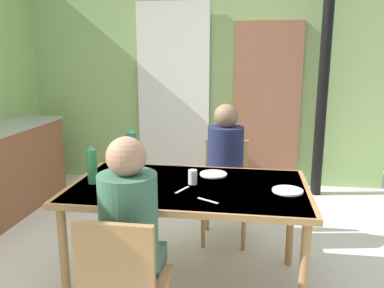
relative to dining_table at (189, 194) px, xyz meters
The scene contains 19 objects.
wall_back 2.53m from the dining_table, 96.18° to the left, with size 4.58×0.10×2.66m, color #93B86C.
door_wooden 2.45m from the dining_table, 75.92° to the left, with size 0.80×0.05×2.00m, color #9A6046.
stove_pipe_column 2.48m from the dining_table, 60.30° to the left, with size 0.12×0.12×2.66m, color black.
curtain_panel 2.44m from the dining_table, 103.56° to the left, with size 0.90×0.03×2.24m, color white.
dining_table is the anchor object (origin of this frame).
chair_near_diner 0.86m from the dining_table, 103.76° to the right, with size 0.40×0.40×0.87m.
chair_far_diner 0.86m from the dining_table, 76.12° to the left, with size 0.40×0.40×0.87m.
person_near_diner 0.72m from the dining_table, 106.38° to the right, with size 0.30×0.37×0.77m.
person_far_diner 0.72m from the dining_table, 73.48° to the left, with size 0.30×0.37×0.77m.
water_bottle_green_near 0.68m from the dining_table, behind, with size 0.07×0.07×0.27m.
water_bottle_green_far 0.66m from the dining_table, 143.93° to the left, with size 0.08×0.08×0.31m.
dinner_plate_near_left 0.43m from the dining_table, 168.37° to the left, with size 0.20×0.20×0.01m, color white.
dinner_plate_near_right 0.65m from the dining_table, ahead, with size 0.20×0.20×0.01m, color white.
dinner_plate_far_center 0.30m from the dining_table, 60.61° to the left, with size 0.20×0.20×0.01m, color white.
drinking_glass_by_near_diner 0.61m from the dining_table, 155.63° to the left, with size 0.06×0.06×0.10m, color silver.
drinking_glass_by_far_diner 0.12m from the dining_table, 46.72° to the left, with size 0.06×0.06×0.10m, color silver.
cutlery_knife_near 0.13m from the dining_table, 103.33° to the right, with size 0.15×0.02×0.00m, color silver.
cutlery_fork_near 0.32m from the dining_table, 59.77° to the right, with size 0.15×0.02×0.00m, color silver.
cutlery_knife_far 0.28m from the dining_table, 138.77° to the right, with size 0.15×0.02×0.00m, color silver.
Camera 1 is at (0.66, -2.38, 1.61)m, focal length 36.60 mm.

